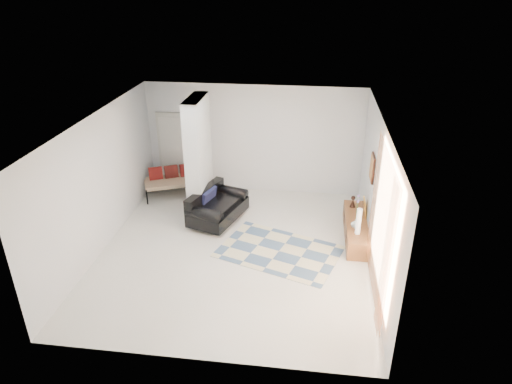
# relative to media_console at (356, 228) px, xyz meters

# --- Properties ---
(floor) EXTENTS (6.00, 6.00, 0.00)m
(floor) POSITION_rel_media_console_xyz_m (-2.52, -0.90, -0.20)
(floor) COLOR silver
(floor) RESTS_ON ground
(ceiling) EXTENTS (6.00, 6.00, 0.00)m
(ceiling) POSITION_rel_media_console_xyz_m (-2.52, -0.90, 2.60)
(ceiling) COLOR white
(ceiling) RESTS_ON wall_back
(wall_back) EXTENTS (6.00, 0.00, 6.00)m
(wall_back) POSITION_rel_media_console_xyz_m (-2.52, 2.10, 1.20)
(wall_back) COLOR white
(wall_back) RESTS_ON ground
(wall_front) EXTENTS (6.00, 0.00, 6.00)m
(wall_front) POSITION_rel_media_console_xyz_m (-2.52, -3.90, 1.20)
(wall_front) COLOR white
(wall_front) RESTS_ON ground
(wall_left) EXTENTS (0.00, 6.00, 6.00)m
(wall_left) POSITION_rel_media_console_xyz_m (-5.27, -0.90, 1.20)
(wall_left) COLOR white
(wall_left) RESTS_ON ground
(wall_right) EXTENTS (0.00, 6.00, 6.00)m
(wall_right) POSITION_rel_media_console_xyz_m (0.23, -0.90, 1.20)
(wall_right) COLOR white
(wall_right) RESTS_ON ground
(partition_column) EXTENTS (0.35, 1.20, 2.80)m
(partition_column) POSITION_rel_media_console_xyz_m (-3.62, 0.70, 1.20)
(partition_column) COLOR silver
(partition_column) RESTS_ON floor
(hallway_door) EXTENTS (0.85, 0.06, 2.04)m
(hallway_door) POSITION_rel_media_console_xyz_m (-4.62, 2.06, 0.82)
(hallway_door) COLOR beige
(hallway_door) RESTS_ON floor
(curtain) EXTENTS (0.00, 2.55, 2.55)m
(curtain) POSITION_rel_media_console_xyz_m (0.15, -2.05, 1.25)
(curtain) COLOR #FB8942
(curtain) RESTS_ON wall_right
(wall_art) EXTENTS (0.04, 0.45, 0.55)m
(wall_art) POSITION_rel_media_console_xyz_m (0.20, -0.00, 1.45)
(wall_art) COLOR #3C1B10
(wall_art) RESTS_ON wall_right
(media_console) EXTENTS (0.45, 1.95, 0.80)m
(media_console) POSITION_rel_media_console_xyz_m (0.00, 0.00, 0.00)
(media_console) COLOR brown
(media_console) RESTS_ON floor
(loveseat) EXTENTS (1.29, 1.70, 0.76)m
(loveseat) POSITION_rel_media_console_xyz_m (-3.18, 0.32, 0.15)
(loveseat) COLOR silver
(loveseat) RESTS_ON floor
(daybed) EXTENTS (1.86, 1.35, 0.77)m
(daybed) POSITION_rel_media_console_xyz_m (-4.46, 1.56, 0.21)
(daybed) COLOR black
(daybed) RESTS_ON floor
(area_rug) EXTENTS (2.79, 2.30, 0.01)m
(area_rug) POSITION_rel_media_console_xyz_m (-1.61, -0.82, -0.20)
(area_rug) COLOR beige
(area_rug) RESTS_ON floor
(cylinder_lamp) EXTENTS (0.10, 0.10, 0.57)m
(cylinder_lamp) POSITION_rel_media_console_xyz_m (-0.02, -0.54, 0.48)
(cylinder_lamp) COLOR white
(cylinder_lamp) RESTS_ON media_console
(bronze_figurine) EXTENTS (0.16, 0.16, 0.27)m
(bronze_figurine) POSITION_rel_media_console_xyz_m (-0.05, 0.64, 0.33)
(bronze_figurine) COLOR black
(bronze_figurine) RESTS_ON media_console
(vase) EXTENTS (0.20, 0.20, 0.20)m
(vase) POSITION_rel_media_console_xyz_m (-0.05, -0.31, 0.29)
(vase) COLOR white
(vase) RESTS_ON media_console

